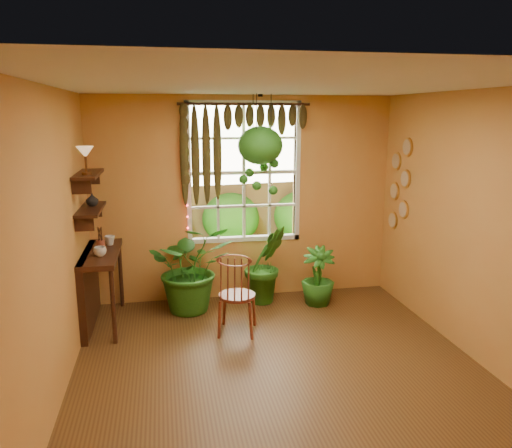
{
  "coord_description": "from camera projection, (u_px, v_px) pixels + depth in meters",
  "views": [
    {
      "loc": [
        -1.06,
        -4.21,
        2.46
      ],
      "look_at": [
        -0.05,
        1.15,
        1.25
      ],
      "focal_mm": 35.0,
      "sensor_mm": 36.0,
      "label": 1
    }
  ],
  "objects": [
    {
      "name": "window",
      "position": [
        244.0,
        173.0,
        6.59
      ],
      "size": [
        1.52,
        0.1,
        1.86
      ],
      "color": "white",
      "rests_on": "wall_back"
    },
    {
      "name": "valance_vine",
      "position": [
        238.0,
        128.0,
        6.33
      ],
      "size": [
        1.7,
        0.12,
        1.1
      ],
      "color": "#381C0F",
      "rests_on": "window"
    },
    {
      "name": "wall_plates",
      "position": [
        399.0,
        185.0,
        6.51
      ],
      "size": [
        0.04,
        0.32,
        1.1
      ],
      "primitive_type": null,
      "color": "beige",
      "rests_on": "wall_right"
    },
    {
      "name": "wall_back",
      "position": [
        244.0,
        199.0,
        6.63
      ],
      "size": [
        4.0,
        0.0,
        4.0
      ],
      "primitive_type": "plane",
      "rotation": [
        1.57,
        0.0,
        0.0
      ],
      "color": "#C88D44",
      "rests_on": "floor"
    },
    {
      "name": "shelf_upper",
      "position": [
        88.0,
        174.0,
        5.57
      ],
      "size": [
        0.25,
        0.9,
        0.04
      ],
      "primitive_type": "cube",
      "color": "#381C0F",
      "rests_on": "wall_left"
    },
    {
      "name": "cup_a",
      "position": [
        100.0,
        252.0,
        5.57
      ],
      "size": [
        0.16,
        0.16,
        0.11
      ],
      "primitive_type": "imported",
      "rotation": [
        0.0,
        0.0,
        0.15
      ],
      "color": "silver",
      "rests_on": "counter_ledge"
    },
    {
      "name": "string_lights",
      "position": [
        186.0,
        171.0,
        6.35
      ],
      "size": [
        0.03,
        0.03,
        1.54
      ],
      "primitive_type": null,
      "color": "#FF2633",
      "rests_on": "window"
    },
    {
      "name": "windsor_chair",
      "position": [
        237.0,
        306.0,
        5.66
      ],
      "size": [
        0.52,
        0.54,
        1.12
      ],
      "rotation": [
        0.0,
        0.0,
        -0.28
      ],
      "color": "maroon",
      "rests_on": "floor"
    },
    {
      "name": "floor",
      "position": [
        283.0,
        377.0,
        4.77
      ],
      "size": [
        4.5,
        4.5,
        0.0
      ],
      "primitive_type": "plane",
      "color": "brown",
      "rests_on": "ground"
    },
    {
      "name": "backyard",
      "position": [
        221.0,
        168.0,
        11.13
      ],
      "size": [
        14.0,
        10.0,
        12.0
      ],
      "color": "#2A5819",
      "rests_on": "ground"
    },
    {
      "name": "potted_plant_right",
      "position": [
        318.0,
        276.0,
        6.52
      ],
      "size": [
        0.49,
        0.49,
        0.77
      ],
      "primitive_type": "imported",
      "rotation": [
        0.0,
        0.0,
        -0.15
      ],
      "color": "#1D5416",
      "rests_on": "floor"
    },
    {
      "name": "shelf_lower",
      "position": [
        91.0,
        209.0,
        5.66
      ],
      "size": [
        0.25,
        0.9,
        0.04
      ],
      "primitive_type": "cube",
      "color": "#381C0F",
      "rests_on": "wall_left"
    },
    {
      "name": "cup_b",
      "position": [
        110.0,
        240.0,
        6.05
      ],
      "size": [
        0.13,
        0.13,
        0.11
      ],
      "primitive_type": "imported",
      "rotation": [
        0.0,
        0.0,
        -0.04
      ],
      "color": "beige",
      "rests_on": "counter_ledge"
    },
    {
      "name": "potted_plant_mid",
      "position": [
        266.0,
        264.0,
        6.58
      ],
      "size": [
        0.67,
        0.59,
        1.04
      ],
      "primitive_type": "imported",
      "rotation": [
        0.0,
        0.0,
        0.26
      ],
      "color": "#1D5416",
      "rests_on": "floor"
    },
    {
      "name": "counter_ledge",
      "position": [
        93.0,
        280.0,
        5.84
      ],
      "size": [
        0.4,
        1.2,
        0.9
      ],
      "color": "#381C0F",
      "rests_on": "floor"
    },
    {
      "name": "shelf_vase",
      "position": [
        92.0,
        199.0,
        5.76
      ],
      "size": [
        0.18,
        0.18,
        0.15
      ],
      "primitive_type": "imported",
      "rotation": [
        0.0,
        0.0,
        0.37
      ],
      "color": "#B2AD99",
      "rests_on": "shelf_lower"
    },
    {
      "name": "ceiling",
      "position": [
        287.0,
        85.0,
        4.18
      ],
      "size": [
        4.5,
        4.5,
        0.0
      ],
      "primitive_type": "plane",
      "rotation": [
        3.14,
        0.0,
        0.0
      ],
      "color": "silver",
      "rests_on": "wall_back"
    },
    {
      "name": "hanging_basket",
      "position": [
        260.0,
        152.0,
        6.26
      ],
      "size": [
        0.56,
        0.56,
        1.26
      ],
      "color": "black",
      "rests_on": "ceiling"
    },
    {
      "name": "potted_plant_left",
      "position": [
        191.0,
        267.0,
        6.27
      ],
      "size": [
        1.06,
        0.93,
        1.14
      ],
      "primitive_type": "imported",
      "rotation": [
        0.0,
        0.0,
        0.03
      ],
      "color": "#1D5416",
      "rests_on": "floor"
    },
    {
      "name": "brush_jar",
      "position": [
        100.0,
        239.0,
        5.8
      ],
      "size": [
        0.1,
        0.1,
        0.35
      ],
      "color": "brown",
      "rests_on": "counter_ledge"
    },
    {
      "name": "tiffany_lamp",
      "position": [
        85.0,
        154.0,
        5.31
      ],
      "size": [
        0.18,
        0.18,
        0.31
      ],
      "color": "brown",
      "rests_on": "shelf_upper"
    },
    {
      "name": "wall_left",
      "position": [
        50.0,
        251.0,
        4.11
      ],
      "size": [
        0.0,
        4.5,
        4.5
      ],
      "primitive_type": "plane",
      "rotation": [
        1.57,
        0.0,
        1.57
      ],
      "color": "#C88D44",
      "rests_on": "floor"
    },
    {
      "name": "wall_right",
      "position": [
        485.0,
        231.0,
        4.84
      ],
      "size": [
        0.0,
        4.5,
        4.5
      ],
      "primitive_type": "plane",
      "rotation": [
        1.57,
        0.0,
        -1.57
      ],
      "color": "#C88D44",
      "rests_on": "floor"
    }
  ]
}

